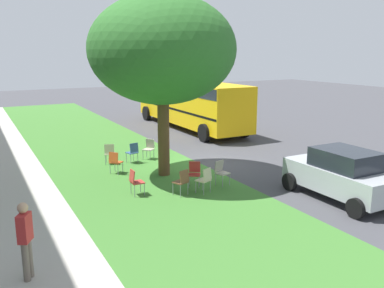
% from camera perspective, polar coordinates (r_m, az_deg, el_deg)
% --- Properties ---
extents(ground, '(80.00, 80.00, 0.00)m').
position_cam_1_polar(ground, '(17.58, 2.14, -2.81)').
color(ground, '#424247').
extents(grass_verge, '(48.00, 6.00, 0.01)m').
position_cam_1_polar(grass_verge, '(16.26, -7.68, -4.19)').
color(grass_verge, '#3D752D').
rests_on(grass_verge, ground).
extents(sidewalk_strip, '(48.00, 2.80, 0.01)m').
position_cam_1_polar(sidewalk_strip, '(15.38, -23.29, -6.13)').
color(sidewalk_strip, '#ADA89E').
rests_on(sidewalk_strip, ground).
extents(street_tree, '(5.39, 5.39, 6.72)m').
position_cam_1_polar(street_tree, '(15.49, -4.09, 12.73)').
color(street_tree, brown).
rests_on(street_tree, ground).
extents(chair_0, '(0.55, 0.54, 0.88)m').
position_cam_1_polar(chair_0, '(17.82, -11.21, -1.11)').
color(chair_0, beige).
rests_on(chair_0, ground).
extents(chair_1, '(0.58, 0.59, 0.88)m').
position_cam_1_polar(chair_1, '(18.46, -5.91, -0.46)').
color(chair_1, '#ADA393').
rests_on(chair_1, ground).
extents(chair_2, '(0.58, 0.59, 0.88)m').
position_cam_1_polar(chair_2, '(16.40, -10.50, -2.28)').
color(chair_2, '#C64C1E').
rests_on(chair_2, ground).
extents(chair_3, '(0.58, 0.58, 0.88)m').
position_cam_1_polar(chair_3, '(14.67, 0.33, -3.84)').
color(chair_3, '#B7332D').
rests_on(chair_3, ground).
extents(chair_4, '(0.54, 0.53, 0.88)m').
position_cam_1_polar(chair_4, '(13.74, -1.39, -4.99)').
color(chair_4, brown).
rests_on(chair_4, ground).
extents(chair_5, '(0.51, 0.51, 0.88)m').
position_cam_1_polar(chair_5, '(14.84, 4.03, -3.68)').
color(chair_5, '#ADA393').
rests_on(chair_5, ground).
extents(chair_6, '(0.55, 0.54, 0.88)m').
position_cam_1_polar(chair_6, '(13.93, 1.77, -4.74)').
color(chair_6, beige).
rests_on(chair_6, ground).
extents(chair_7, '(0.51, 0.50, 0.88)m').
position_cam_1_polar(chair_7, '(17.85, -8.12, -0.97)').
color(chair_7, '#335184').
rests_on(chair_7, ground).
extents(chair_8, '(0.42, 0.43, 0.88)m').
position_cam_1_polar(chair_8, '(13.87, -7.78, -4.94)').
color(chair_8, '#B7332D').
rests_on(chair_8, ground).
extents(parked_car, '(3.70, 1.92, 1.65)m').
position_cam_1_polar(parked_car, '(14.15, 19.83, -3.88)').
color(parked_car, '#ADB2B7').
rests_on(parked_car, ground).
extents(school_bus, '(10.40, 2.80, 2.88)m').
position_cam_1_polar(school_bus, '(25.68, -0.30, 6.10)').
color(school_bus, yellow).
rests_on(school_bus, ground).
extents(pedestrian_0, '(0.41, 0.35, 1.69)m').
position_cam_1_polar(pedestrian_0, '(9.40, -21.86, -11.85)').
color(pedestrian_0, '#726659').
rests_on(pedestrian_0, ground).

